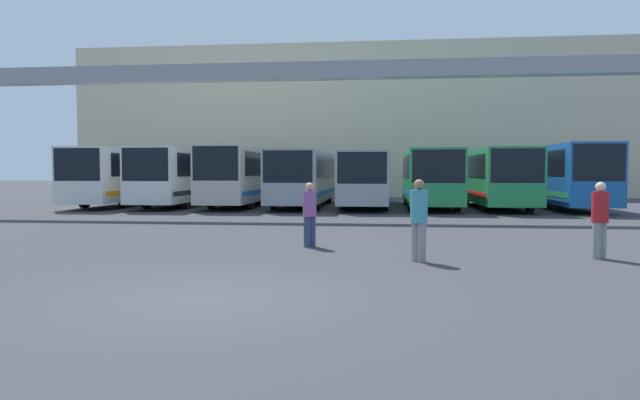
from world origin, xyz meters
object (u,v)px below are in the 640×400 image
bus_slot_1 (188,173)px  pedestrian_far_center (600,218)px  bus_slot_3 (304,175)px  pedestrian_near_center (310,213)px  bus_slot_5 (430,175)px  bus_slot_4 (366,176)px  bus_slot_6 (495,175)px  pedestrian_near_right (419,218)px  bus_slot_0 (132,173)px  bus_slot_7 (561,173)px  bus_slot_2 (247,173)px

bus_slot_1 → pedestrian_far_center: size_ratio=6.92×
bus_slot_3 → pedestrian_near_center: bearing=-81.5°
bus_slot_5 → pedestrian_near_center: (-4.41, -16.67, -0.87)m
bus_slot_1 → pedestrian_near_center: bearing=-61.6°
bus_slot_4 → pedestrian_near_center: size_ratio=6.87×
bus_slot_6 → pedestrian_near_right: bearing=-105.4°
bus_slot_0 → bus_slot_7: bus_slot_7 is taller
bus_slot_5 → bus_slot_3: bearing=177.2°
pedestrian_far_center → bus_slot_4: bearing=77.2°
bus_slot_5 → bus_slot_7: (6.96, 0.25, 0.12)m
pedestrian_near_right → bus_slot_5: bearing=-49.4°
bus_slot_4 → bus_slot_6: (6.96, -0.66, 0.07)m
pedestrian_near_right → bus_slot_7: bearing=-68.6°
bus_slot_0 → bus_slot_2: 6.96m
bus_slot_4 → pedestrian_far_center: 19.54m
bus_slot_3 → pedestrian_near_right: size_ratio=6.07×
pedestrian_near_center → pedestrian_far_center: bearing=126.4°
bus_slot_7 → pedestrian_near_right: bus_slot_7 is taller
bus_slot_2 → bus_slot_1: bearing=-177.6°
bus_slot_4 → pedestrian_near_center: 17.36m
bus_slot_5 → pedestrian_near_center: 17.26m
bus_slot_7 → pedestrian_near_center: size_ratio=6.40×
bus_slot_0 → bus_slot_3: (10.43, -0.66, -0.08)m
bus_slot_4 → pedestrian_far_center: size_ratio=6.65×
bus_slot_2 → pedestrian_far_center: bearing=-55.9°
bus_slot_5 → bus_slot_7: 6.96m
bus_slot_4 → bus_slot_5: 3.54m
bus_slot_4 → bus_slot_2: bearing=176.9°
pedestrian_near_right → pedestrian_far_center: 4.21m
bus_slot_1 → bus_slot_5: size_ratio=1.17×
bus_slot_5 → bus_slot_0: bearing=176.7°
bus_slot_3 → pedestrian_near_right: 19.87m
pedestrian_near_center → bus_slot_6: bearing=-158.2°
bus_slot_2 → pedestrian_near_right: bus_slot_2 is taller
bus_slot_0 → bus_slot_5: bus_slot_0 is taller
bus_slot_6 → bus_slot_7: (3.48, 0.26, 0.11)m
bus_slot_3 → pedestrian_far_center: 20.58m
bus_slot_4 → bus_slot_1: bearing=178.7°
bus_slot_0 → bus_slot_4: size_ratio=1.06×
pedestrian_near_center → pedestrian_far_center: pedestrian_far_center is taller
bus_slot_6 → bus_slot_0: bearing=177.2°
bus_slot_0 → pedestrian_near_right: 25.29m
pedestrian_near_right → pedestrian_far_center: size_ratio=1.04×
bus_slot_2 → pedestrian_near_center: bus_slot_2 is taller
pedestrian_near_right → bus_slot_1: bearing=-12.4°
bus_slot_1 → bus_slot_3: bus_slot_1 is taller
bus_slot_0 → pedestrian_near_right: bus_slot_0 is taller
bus_slot_6 → pedestrian_far_center: 18.00m
bus_slot_1 → bus_slot_5: bus_slot_1 is taller
pedestrian_far_center → bus_slot_1: bearing=100.5°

